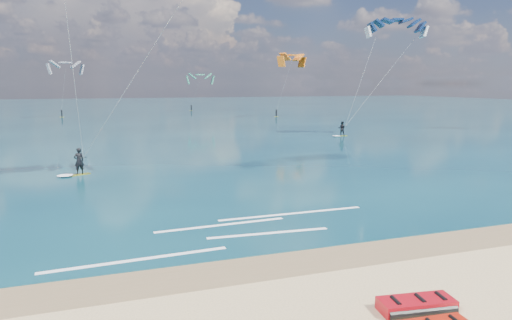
{
  "coord_description": "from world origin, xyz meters",
  "views": [
    {
      "loc": [
        -2.68,
        -11.69,
        6.52
      ],
      "look_at": [
        4.0,
        8.0,
        3.03
      ],
      "focal_mm": 32.0,
      "sensor_mm": 36.0,
      "label": 1
    }
  ],
  "objects": [
    {
      "name": "sea",
      "position": [
        0.0,
        104.0,
        0.02
      ],
      "size": [
        320.0,
        200.0,
        0.04
      ],
      "primitive_type": "cube",
      "color": "#0B2E3D",
      "rests_on": "ground"
    },
    {
      "name": "ground",
      "position": [
        0.0,
        40.0,
        0.0
      ],
      "size": [
        320.0,
        320.0,
        0.0
      ],
      "primitive_type": "plane",
      "color": "tan",
      "rests_on": "ground"
    },
    {
      "name": "kitesurfer_main",
      "position": [
        -2.33,
        19.4,
        8.66
      ],
      "size": [
        12.31,
        8.87,
        16.92
      ],
      "rotation": [
        0.0,
        0.0,
        0.4
      ],
      "color": "#C7CB17",
      "rests_on": "sea"
    },
    {
      "name": "distant_kites",
      "position": [
        -13.22,
        80.6,
        5.56
      ],
      "size": [
        80.27,
        35.81,
        13.1
      ],
      "color": "gray",
      "rests_on": "ground"
    },
    {
      "name": "packed_kite_mid",
      "position": [
        5.69,
        -1.5,
        0.0
      ],
      "size": [
        2.56,
        1.5,
        0.43
      ],
      "primitive_type": null,
      "rotation": [
        0.0,
        0.0,
        -0.14
      ],
      "color": "#A90B15",
      "rests_on": "ground"
    },
    {
      "name": "shoreline_foam",
      "position": [
        2.75,
        7.11,
        0.04
      ],
      "size": [
        15.17,
        4.23,
        0.01
      ],
      "color": "white",
      "rests_on": "ground"
    },
    {
      "name": "kitesurfer_far",
      "position": [
        28.74,
        37.31,
        8.24
      ],
      "size": [
        11.7,
        5.29,
        15.45
      ],
      "rotation": [
        0.0,
        0.0,
        -0.22
      ],
      "color": "#B1E021",
      "rests_on": "sea"
    },
    {
      "name": "wet_sand_strip",
      "position": [
        0.0,
        3.0,
        0.0
      ],
      "size": [
        320.0,
        2.4,
        0.01
      ],
      "primitive_type": "cube",
      "color": "brown",
      "rests_on": "ground"
    }
  ]
}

